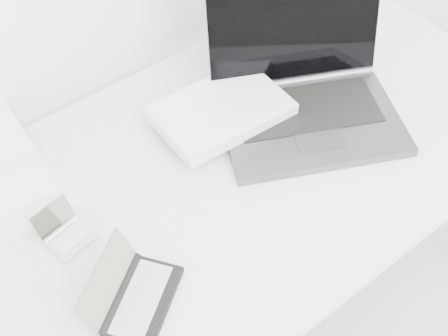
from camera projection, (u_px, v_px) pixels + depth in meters
desk at (223, 182)px, 1.44m from camera, size 1.60×0.80×0.73m
laptop_large at (278, 101)px, 1.49m from camera, size 0.60×0.51×0.28m
pda_silver at (66, 234)px, 1.27m from camera, size 0.10×0.11×0.07m
palmtop_charcoal at (134, 297)px, 1.17m from camera, size 0.23×0.21×0.10m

